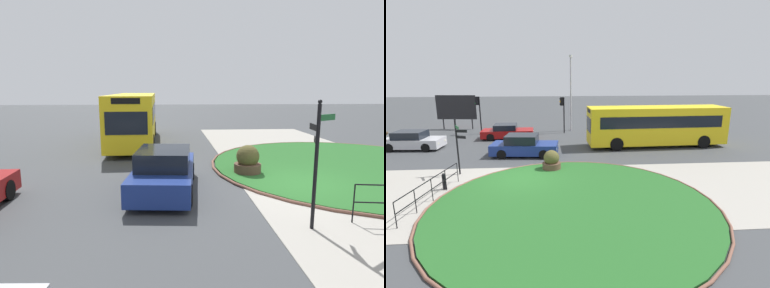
% 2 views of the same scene
% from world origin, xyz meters
% --- Properties ---
extents(ground, '(120.00, 120.00, 0.00)m').
position_xyz_m(ground, '(0.00, 0.00, 0.00)').
color(ground, '#3D3F42').
extents(sidewalk_paving, '(32.00, 8.03, 0.02)m').
position_xyz_m(sidewalk_paving, '(0.00, -1.99, 0.01)').
color(sidewalk_paving, '#9E998E').
rests_on(sidewalk_paving, ground).
extents(grass_island, '(12.18, 12.18, 0.10)m').
position_xyz_m(grass_island, '(2.61, -3.48, 0.05)').
color(grass_island, '#235B23').
rests_on(grass_island, ground).
extents(grass_kerb_ring, '(12.49, 12.49, 0.11)m').
position_xyz_m(grass_kerb_ring, '(2.61, -3.48, 0.06)').
color(grass_kerb_ring, brown).
rests_on(grass_kerb_ring, ground).
extents(signpost_directional, '(0.67, 0.61, 3.20)m').
position_xyz_m(signpost_directional, '(-3.51, 1.01, 1.84)').
color(signpost_directional, black).
rests_on(signpost_directional, ground).
extents(bus_yellow, '(10.76, 2.83, 3.10)m').
position_xyz_m(bus_yellow, '(9.76, 6.83, 1.67)').
color(bus_yellow, yellow).
rests_on(bus_yellow, ground).
extents(car_far_lane, '(4.69, 2.28, 1.49)m').
position_xyz_m(car_far_lane, '(-0.31, 4.76, 0.68)').
color(car_far_lane, navy).
rests_on(car_far_lane, ground).
extents(planter_near_signpost, '(1.09, 1.09, 1.22)m').
position_xyz_m(planter_near_signpost, '(1.62, 1.45, 0.54)').
color(planter_near_signpost, brown).
rests_on(planter_near_signpost, ground).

